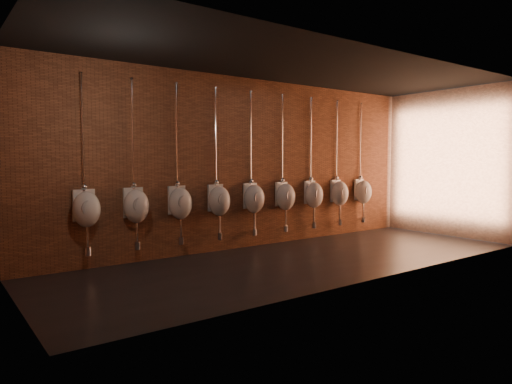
% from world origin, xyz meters
% --- Properties ---
extents(ground, '(8.50, 8.50, 0.00)m').
position_xyz_m(ground, '(0.00, 0.00, 0.00)').
color(ground, black).
rests_on(ground, ground).
extents(room_shell, '(8.54, 3.04, 3.22)m').
position_xyz_m(room_shell, '(0.00, 0.00, 2.01)').
color(room_shell, black).
rests_on(room_shell, ground).
extents(urinal_0, '(0.47, 0.43, 2.72)m').
position_xyz_m(urinal_0, '(-3.11, 1.36, 0.95)').
color(urinal_0, silver).
rests_on(urinal_0, ground).
extents(urinal_1, '(0.47, 0.43, 2.72)m').
position_xyz_m(urinal_1, '(-2.33, 1.36, 0.95)').
color(urinal_1, silver).
rests_on(urinal_1, ground).
extents(urinal_2, '(0.47, 0.43, 2.72)m').
position_xyz_m(urinal_2, '(-1.56, 1.36, 0.95)').
color(urinal_2, silver).
rests_on(urinal_2, ground).
extents(urinal_3, '(0.47, 0.43, 2.72)m').
position_xyz_m(urinal_3, '(-0.79, 1.36, 0.95)').
color(urinal_3, silver).
rests_on(urinal_3, ground).
extents(urinal_4, '(0.47, 0.43, 2.72)m').
position_xyz_m(urinal_4, '(-0.02, 1.36, 0.95)').
color(urinal_4, silver).
rests_on(urinal_4, ground).
extents(urinal_5, '(0.47, 0.43, 2.72)m').
position_xyz_m(urinal_5, '(0.76, 1.36, 0.95)').
color(urinal_5, silver).
rests_on(urinal_5, ground).
extents(urinal_6, '(0.47, 0.43, 2.72)m').
position_xyz_m(urinal_6, '(1.53, 1.36, 0.95)').
color(urinal_6, silver).
rests_on(urinal_6, ground).
extents(urinal_7, '(0.47, 0.43, 2.72)m').
position_xyz_m(urinal_7, '(2.30, 1.36, 0.95)').
color(urinal_7, silver).
rests_on(urinal_7, ground).
extents(urinal_8, '(0.47, 0.43, 2.72)m').
position_xyz_m(urinal_8, '(3.07, 1.36, 0.95)').
color(urinal_8, silver).
rests_on(urinal_8, ground).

